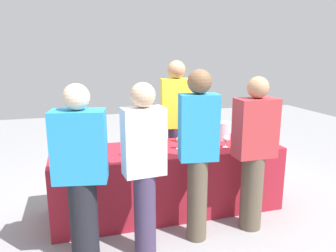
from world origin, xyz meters
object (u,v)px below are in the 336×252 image
at_px(ice_bucket, 223,131).
at_px(guest_0, 81,173).
at_px(wine_glass_1, 127,147).
at_px(wine_glass_0, 98,148).
at_px(wine_glass_3, 190,141).
at_px(wine_glass_4, 226,139).
at_px(wine_glass_5, 242,138).
at_px(guest_1, 144,165).
at_px(server_pouring, 176,120).
at_px(menu_board, 225,146).
at_px(wine_bottle_2, 191,133).
at_px(wine_bottle_3, 208,132).
at_px(guest_3, 254,150).
at_px(guest_2, 198,149).
at_px(wine_bottle_0, 157,136).
at_px(wine_glass_2, 179,140).
at_px(wine_bottle_1, 185,133).

distance_m(ice_bucket, guest_0, 1.93).
bearing_deg(wine_glass_1, wine_glass_0, 173.11).
distance_m(wine_glass_3, wine_glass_4, 0.42).
height_order(wine_glass_5, ice_bucket, ice_bucket).
relative_size(wine_glass_4, guest_1, 0.09).
xyz_separation_m(server_pouring, menu_board, (0.92, 0.43, -0.55)).
relative_size(wine_bottle_2, server_pouring, 0.19).
distance_m(wine_glass_1, guest_1, 0.62).
bearing_deg(wine_bottle_3, guest_1, -137.61).
bearing_deg(wine_glass_4, guest_3, -80.02).
xyz_separation_m(wine_bottle_2, wine_glass_1, (-0.82, -0.31, -0.02)).
distance_m(guest_2, menu_board, 2.05).
height_order(wine_glass_4, menu_board, wine_glass_4).
distance_m(wine_bottle_0, ice_bucket, 0.86).
relative_size(wine_glass_1, wine_glass_2, 0.94).
height_order(wine_glass_3, guest_3, guest_3).
bearing_deg(wine_glass_4, guest_0, -159.18).
relative_size(wine_glass_0, guest_3, 0.09).
height_order(wine_glass_3, server_pouring, server_pouring).
bearing_deg(wine_bottle_2, wine_bottle_3, -15.53).
relative_size(wine_bottle_1, guest_2, 0.19).
bearing_deg(guest_1, wine_bottle_2, 45.19).
distance_m(wine_glass_2, guest_2, 0.59).
height_order(wine_bottle_3, ice_bucket, wine_bottle_3).
xyz_separation_m(wine_bottle_1, guest_3, (0.45, -0.75, -0.02)).
distance_m(wine_glass_3, guest_3, 0.68).
xyz_separation_m(wine_bottle_1, ice_bucket, (0.49, 0.04, -0.01)).
bearing_deg(server_pouring, menu_board, -146.37).
xyz_separation_m(wine_glass_1, wine_glass_5, (1.29, -0.04, 0.01)).
bearing_deg(wine_bottle_0, wine_bottle_2, 11.96).
relative_size(wine_glass_5, guest_3, 0.09).
relative_size(wine_bottle_0, menu_board, 0.44).
distance_m(wine_bottle_1, menu_board, 1.37).
bearing_deg(guest_3, wine_glass_1, 158.48).
relative_size(wine_bottle_3, wine_glass_1, 2.39).
relative_size(wine_bottle_1, server_pouring, 0.19).
bearing_deg(ice_bucket, wine_glass_4, -110.32).
height_order(wine_glass_4, guest_1, guest_1).
xyz_separation_m(wine_bottle_1, guest_2, (-0.15, -0.79, 0.05)).
distance_m(wine_glass_1, guest_2, 0.77).
relative_size(wine_bottle_0, wine_bottle_3, 1.03).
relative_size(wine_bottle_3, guest_1, 0.21).
relative_size(wine_glass_0, wine_glass_1, 1.07).
bearing_deg(guest_3, guest_0, -175.27).
xyz_separation_m(wine_glass_1, guest_0, (-0.47, -0.61, -0.01)).
xyz_separation_m(wine_glass_4, wine_glass_5, (0.18, -0.03, 0.01)).
bearing_deg(wine_glass_5, wine_glass_0, 177.36).
xyz_separation_m(wine_glass_0, wine_glass_3, (0.97, -0.04, -0.00)).
xyz_separation_m(guest_0, guest_2, (1.05, 0.10, 0.08)).
bearing_deg(wine_bottle_3, wine_glass_4, -69.95).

